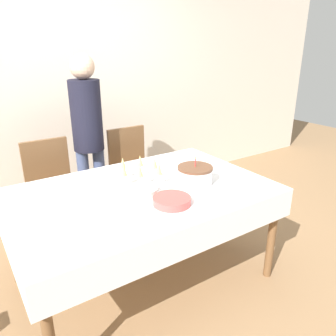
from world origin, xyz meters
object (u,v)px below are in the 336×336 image
(person_standing, at_px, (88,129))
(champagne_tray, at_px, (141,174))
(plate_stack_dessert, at_px, (143,191))
(dining_chair_far_right, at_px, (133,171))
(dining_chair_far_left, at_px, (53,189))
(birthday_cake, at_px, (195,175))
(plate_stack_main, at_px, (172,201))

(person_standing, bearing_deg, champagne_tray, -86.77)
(champagne_tray, height_order, plate_stack_dessert, champagne_tray)
(dining_chair_far_right, distance_m, plate_stack_dessert, 1.10)
(dining_chair_far_left, height_order, champagne_tray, dining_chair_far_left)
(dining_chair_far_left, relative_size, champagne_tray, 2.54)
(dining_chair_far_right, xyz_separation_m, birthday_cake, (-0.02, -1.03, 0.31))
(dining_chair_far_right, height_order, plate_stack_main, dining_chair_far_right)
(dining_chair_far_right, bearing_deg, plate_stack_main, -106.02)
(champagne_tray, xyz_separation_m, person_standing, (-0.05, 0.89, 0.17))
(plate_stack_main, xyz_separation_m, person_standing, (-0.05, 1.30, 0.21))
(plate_stack_dessert, height_order, person_standing, person_standing)
(plate_stack_main, bearing_deg, birthday_cake, 29.15)
(dining_chair_far_right, height_order, plate_stack_dessert, dining_chair_far_right)
(dining_chair_far_right, bearing_deg, person_standing, 167.66)
(birthday_cake, xyz_separation_m, champagne_tray, (-0.33, 0.22, 0.01))
(dining_chair_far_left, bearing_deg, person_standing, 12.14)
(dining_chair_far_right, distance_m, person_standing, 0.63)
(birthday_cake, bearing_deg, person_standing, 108.87)
(birthday_cake, height_order, person_standing, person_standing)
(birthday_cake, xyz_separation_m, person_standing, (-0.38, 1.12, 0.17))
(dining_chair_far_left, xyz_separation_m, plate_stack_main, (0.45, -1.22, 0.27))
(champagne_tray, bearing_deg, person_standing, 93.23)
(birthday_cake, relative_size, champagne_tray, 0.69)
(champagne_tray, height_order, person_standing, person_standing)
(dining_chair_far_left, bearing_deg, dining_chair_far_right, -0.00)
(plate_stack_main, bearing_deg, dining_chair_far_right, 73.98)
(champagne_tray, bearing_deg, birthday_cake, -34.04)
(dining_chair_far_left, xyz_separation_m, champagne_tray, (0.45, -0.81, 0.31))
(champagne_tray, relative_size, person_standing, 0.23)
(birthday_cake, distance_m, plate_stack_main, 0.38)
(dining_chair_far_left, height_order, plate_stack_dessert, dining_chair_far_left)
(champagne_tray, xyz_separation_m, plate_stack_dessert, (-0.08, -0.17, -0.05))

